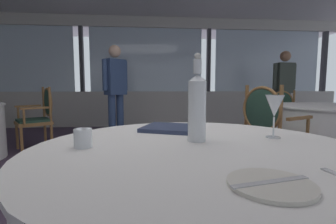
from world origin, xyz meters
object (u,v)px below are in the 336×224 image
object	(u,v)px
menu_book	(171,128)
diner_person_1	(116,87)
wine_glass	(274,107)
dining_chair_0_0	(285,112)
diner_person_0	(284,86)
dining_chair_1_2	(40,114)
side_plate	(271,184)
dining_chair_0_1	(269,126)
water_tumbler	(83,138)
water_bottle	(197,106)

from	to	relation	value
menu_book	diner_person_1	xyz separation A→B (m)	(-0.65, 3.12, 0.22)
wine_glass	diner_person_1	bearing A→B (deg)	108.03
dining_chair_0_0	diner_person_0	world-z (taller)	diner_person_0
menu_book	dining_chair_1_2	xyz separation A→B (m)	(-1.76, 2.64, -0.19)
dining_chair_1_2	dining_chair_0_0	bearing A→B (deg)	145.23
side_plate	dining_chair_0_1	distance (m)	2.06
side_plate	water_tumbler	size ratio (longest dim) A/B	2.79
diner_person_0	dining_chair_0_1	bearing A→B (deg)	-39.02
menu_book	dining_chair_0_1	world-z (taller)	dining_chair_0_1
water_bottle	water_tumbler	world-z (taller)	water_bottle
diner_person_0	water_bottle	bearing A→B (deg)	-40.69
water_bottle	wine_glass	xyz separation A→B (m)	(0.36, 0.03, -0.01)
wine_glass	diner_person_1	world-z (taller)	diner_person_1
water_bottle	diner_person_0	xyz separation A→B (m)	(2.72, 3.92, 0.09)
water_tumbler	dining_chair_1_2	distance (m)	3.30
dining_chair_0_0	dining_chair_0_1	size ratio (longest dim) A/B	0.92
dining_chair_1_2	diner_person_1	xyz separation A→B (m)	(1.11, 0.48, 0.41)
water_tumbler	diner_person_0	bearing A→B (deg)	51.52
dining_chair_0_0	diner_person_0	bearing A→B (deg)	156.29
water_tumbler	dining_chair_0_0	size ratio (longest dim) A/B	0.08
diner_person_1	water_tumbler	bearing A→B (deg)	139.48
dining_chair_0_0	diner_person_0	distance (m)	1.28
dining_chair_1_2	diner_person_0	world-z (taller)	diner_person_0
dining_chair_0_0	diner_person_0	size ratio (longest dim) A/B	0.53
side_plate	diner_person_0	world-z (taller)	diner_person_0
menu_book	diner_person_1	size ratio (longest dim) A/B	0.17
side_plate	dining_chair_1_2	distance (m)	3.91
wine_glass	dining_chair_0_0	bearing A→B (deg)	58.03
water_tumbler	diner_person_0	distance (m)	5.10
dining_chair_1_2	water_bottle	bearing A→B (deg)	88.23
side_plate	diner_person_0	bearing A→B (deg)	59.03
menu_book	dining_chair_0_1	bearing A→B (deg)	65.14
menu_book	diner_person_0	xyz separation A→B (m)	(2.80, 3.64, 0.23)
menu_book	water_bottle	bearing A→B (deg)	-52.01
side_plate	dining_chair_0_1	bearing A→B (deg)	62.14
dining_chair_0_1	diner_person_1	size ratio (longest dim) A/B	0.58
dining_chair_1_2	water_tumbler	bearing A→B (deg)	80.91
wine_glass	dining_chair_1_2	world-z (taller)	dining_chair_1_2
wine_glass	menu_book	xyz separation A→B (m)	(-0.44, 0.24, -0.13)
dining_chair_0_0	menu_book	bearing A→B (deg)	-35.13
water_bottle	dining_chair_1_2	xyz separation A→B (m)	(-1.85, 2.92, -0.34)
diner_person_0	wine_glass	bearing A→B (deg)	-37.19
water_bottle	diner_person_0	world-z (taller)	diner_person_0
side_plate	diner_person_0	size ratio (longest dim) A/B	0.12
water_bottle	menu_book	xyz separation A→B (m)	(-0.08, 0.28, -0.14)
water_bottle	wine_glass	bearing A→B (deg)	5.41
menu_book	diner_person_0	size ratio (longest dim) A/B	0.16
dining_chair_0_0	diner_person_0	xyz separation A→B (m)	(0.58, 1.05, 0.44)
menu_book	dining_chair_1_2	world-z (taller)	dining_chair_1_2
dining_chair_1_2	menu_book	bearing A→B (deg)	89.67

